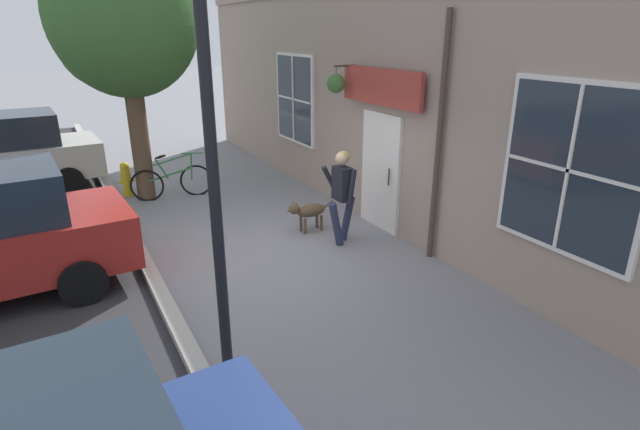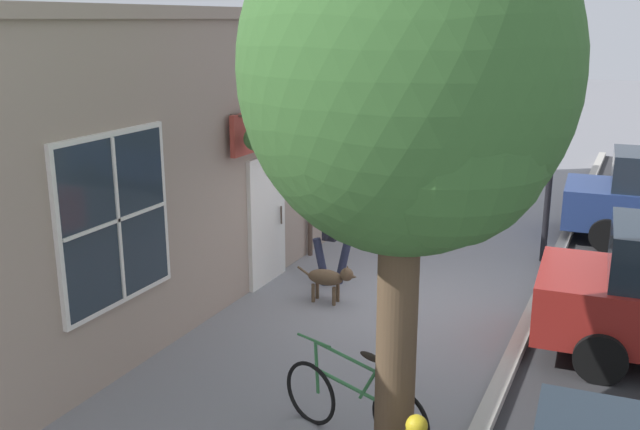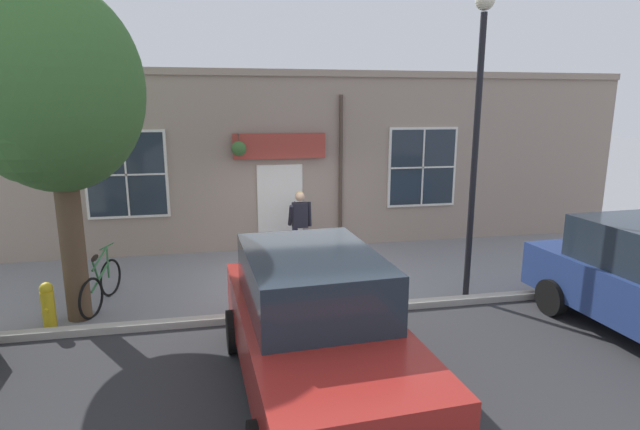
# 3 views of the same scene
# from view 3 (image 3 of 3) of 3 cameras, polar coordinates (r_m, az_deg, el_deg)

# --- Properties ---
(ground_plane) EXTENTS (90.00, 90.00, 0.00)m
(ground_plane) POSITION_cam_3_polar(r_m,az_deg,el_deg) (10.47, -2.32, -7.06)
(ground_plane) COLOR gray
(storefront_facade) EXTENTS (0.95, 18.00, 4.32)m
(storefront_facade) POSITION_cam_3_polar(r_m,az_deg,el_deg) (12.26, -4.15, 6.20)
(storefront_facade) COLOR gray
(storefront_facade) RESTS_ON ground_plane
(pedestrian_walking) EXTENTS (0.61, 0.55, 1.61)m
(pedestrian_walking) POSITION_cam_3_polar(r_m,az_deg,el_deg) (11.33, -2.31, -0.51)
(pedestrian_walking) COLOR #282D47
(pedestrian_walking) RESTS_ON ground_plane
(dog_on_leash) EXTENTS (0.97, 0.29, 0.62)m
(dog_on_leash) POSITION_cam_3_polar(r_m,az_deg,el_deg) (11.12, -5.75, -3.80)
(dog_on_leash) COLOR brown
(dog_on_leash) RESTS_ON ground_plane
(street_tree_by_curb) EXTENTS (2.90, 2.61, 5.35)m
(street_tree_by_curb) POSITION_cam_3_polar(r_m,az_deg,el_deg) (8.72, -28.28, 11.83)
(street_tree_by_curb) COLOR brown
(street_tree_by_curb) RESTS_ON ground_plane
(leaning_bicycle) EXTENTS (1.72, 0.37, 1.01)m
(leaning_bicycle) POSITION_cam_3_polar(r_m,az_deg,el_deg) (9.72, -23.72, -7.31)
(leaning_bicycle) COLOR black
(leaning_bicycle) RESTS_ON ground_plane
(parked_car_mid_block) EXTENTS (4.40, 2.14, 1.75)m
(parked_car_mid_block) POSITION_cam_3_polar(r_m,az_deg,el_deg) (6.19, -0.66, -12.42)
(parked_car_mid_block) COLOR maroon
(parked_car_mid_block) RESTS_ON ground_plane
(street_lamp) EXTENTS (0.32, 0.32, 5.32)m
(street_lamp) POSITION_cam_3_polar(r_m,az_deg,el_deg) (9.09, 17.60, 11.51)
(street_lamp) COLOR black
(street_lamp) RESTS_ON ground_plane
(fire_hydrant) EXTENTS (0.34, 0.20, 0.77)m
(fire_hydrant) POSITION_cam_3_polar(r_m,az_deg,el_deg) (9.10, -28.64, -9.00)
(fire_hydrant) COLOR gold
(fire_hydrant) RESTS_ON ground_plane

